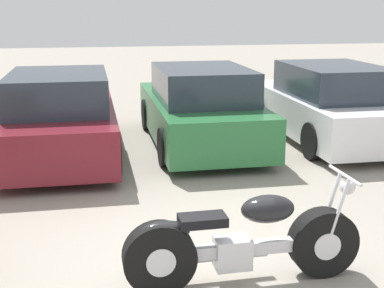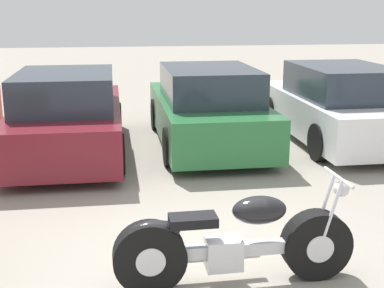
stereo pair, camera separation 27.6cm
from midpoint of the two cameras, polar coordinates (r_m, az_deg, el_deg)
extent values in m
plane|color=gray|center=(5.64, 3.56, -12.77)|extent=(60.00, 60.00, 0.00)
cylinder|color=black|center=(5.43, 14.55, -10.36)|extent=(0.69, 0.21, 0.68)
cylinder|color=silver|center=(5.43, 14.55, -10.36)|extent=(0.28, 0.23, 0.27)
cylinder|color=black|center=(5.03, -2.93, -11.99)|extent=(0.69, 0.21, 0.68)
cylinder|color=silver|center=(5.03, -2.93, -11.99)|extent=(0.28, 0.23, 0.27)
cube|color=silver|center=(5.17, 6.18, -11.10)|extent=(1.24, 0.13, 0.12)
cube|color=silver|center=(5.15, 4.94, -11.55)|extent=(0.34, 0.25, 0.30)
ellipsoid|color=black|center=(5.08, 8.75, -6.98)|extent=(0.53, 0.32, 0.26)
cube|color=black|center=(4.95, 1.72, -8.15)|extent=(0.44, 0.25, 0.09)
ellipsoid|color=black|center=(4.93, -2.38, -9.29)|extent=(0.48, 0.21, 0.20)
cylinder|color=silver|center=(5.26, 16.08, -7.29)|extent=(0.22, 0.04, 0.69)
cylinder|color=silver|center=(5.41, 15.27, -6.61)|extent=(0.22, 0.04, 0.69)
cylinder|color=silver|center=(5.26, 16.81, -3.42)|extent=(0.04, 0.62, 0.03)
sphere|color=silver|center=(5.32, 17.11, -4.62)|extent=(0.15, 0.15, 0.15)
cylinder|color=silver|center=(5.27, 2.11, -12.10)|extent=(1.24, 0.10, 0.08)
cube|color=maroon|center=(9.73, -12.23, 2.02)|extent=(1.82, 4.45, 0.73)
cube|color=#28333D|center=(9.35, -12.55, 5.66)|extent=(1.61, 2.31, 0.60)
cylinder|color=black|center=(11.21, -16.11, 2.36)|extent=(0.20, 0.65, 0.65)
cylinder|color=black|center=(11.10, -7.36, 2.71)|extent=(0.20, 0.65, 0.65)
cylinder|color=black|center=(8.56, -18.42, -1.52)|extent=(0.20, 0.65, 0.65)
cylinder|color=black|center=(8.42, -6.93, -1.11)|extent=(0.20, 0.65, 0.65)
cube|color=#286B38|center=(10.22, 2.33, 2.94)|extent=(1.82, 4.45, 0.73)
cube|color=#28333D|center=(9.84, 2.66, 6.42)|extent=(1.61, 2.31, 0.60)
cylinder|color=black|center=(11.48, -3.15, 3.20)|extent=(0.20, 0.65, 0.65)
cylinder|color=black|center=(11.76, 5.17, 3.43)|extent=(0.20, 0.65, 0.65)
cylinder|color=black|center=(8.81, -1.47, -0.31)|extent=(0.20, 0.65, 0.65)
cylinder|color=black|center=(9.16, 9.17, 0.10)|extent=(0.20, 0.65, 0.65)
cube|color=white|center=(10.91, 15.72, 3.15)|extent=(1.82, 4.45, 0.73)
cube|color=#28333D|center=(10.57, 16.55, 6.40)|extent=(1.61, 2.31, 0.60)
cylinder|color=black|center=(11.91, 9.23, 3.45)|extent=(0.20, 0.65, 0.65)
cylinder|color=black|center=(12.53, 16.70, 3.57)|extent=(0.20, 0.65, 0.65)
cylinder|color=black|center=(9.39, 14.25, 0.18)|extent=(0.20, 0.65, 0.65)
cylinder|color=black|center=(12.84, 20.30, 3.53)|extent=(0.20, 0.65, 0.65)
camera|label=1|loc=(0.14, -88.86, 0.30)|focal=50.00mm
camera|label=2|loc=(0.14, 91.14, -0.30)|focal=50.00mm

